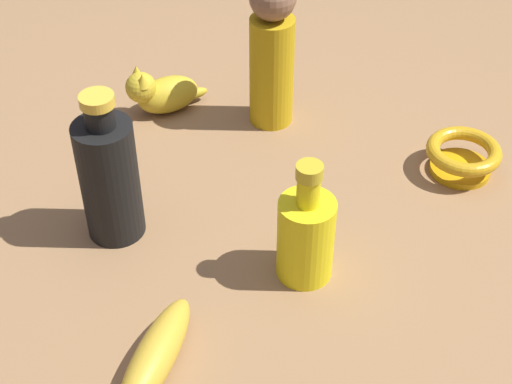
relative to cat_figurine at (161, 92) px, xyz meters
name	(u,v)px	position (x,y,z in m)	size (l,w,h in m)	color
ground	(256,235)	(-0.30, 0.14, -0.04)	(2.00, 2.00, 0.00)	#936D47
cat_figurine	(161,92)	(0.00, 0.00, 0.00)	(0.10, 0.13, 0.09)	gold
bottle_tall	(109,177)	(-0.14, 0.25, 0.06)	(0.08, 0.08, 0.22)	black
bowl	(463,155)	(-0.46, -0.15, -0.01)	(0.11, 0.11, 0.05)	#CE980F
person_figure_adult	(272,51)	(-0.15, -0.09, 0.09)	(0.09, 0.09, 0.25)	gold
banana	(155,356)	(-0.34, 0.38, -0.01)	(0.17, 0.05, 0.05)	gold
bottle_short	(306,235)	(-0.39, 0.16, 0.03)	(0.07, 0.07, 0.17)	yellow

